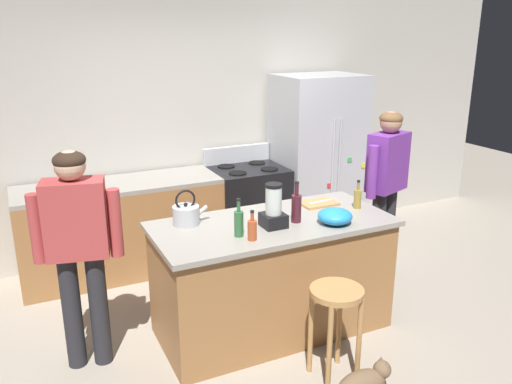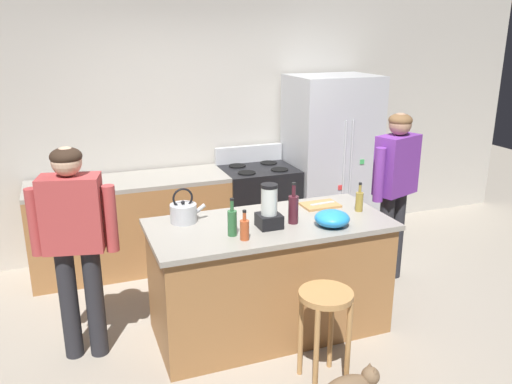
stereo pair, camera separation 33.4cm
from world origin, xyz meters
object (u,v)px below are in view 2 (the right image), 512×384
(bottle_wine, at_px, (293,208))
(tea_kettle, at_px, (184,212))
(refrigerator, at_px, (330,161))
(blender_appliance, at_px, (269,209))
(bottle_vinegar, at_px, (359,201))
(mixing_bowl, at_px, (332,218))
(person_by_island_left, at_px, (75,235))
(cutting_board, at_px, (320,205))
(bottle_cooking_sauce, at_px, (245,229))
(stove_range, at_px, (258,208))
(person_by_sink_right, at_px, (395,182))
(bottle_olive_oil, at_px, (232,222))
(bar_stool, at_px, (325,313))
(chef_knife, at_px, (322,203))
(kitchen_island, at_px, (270,277))

(bottle_wine, xyz_separation_m, tea_kettle, (-0.76, 0.31, -0.04))
(refrigerator, height_order, blender_appliance, refrigerator)
(bottle_wine, relative_size, bottle_vinegar, 1.34)
(mixing_bowl, bearing_deg, tea_kettle, 155.09)
(person_by_island_left, height_order, mixing_bowl, person_by_island_left)
(bottle_wine, height_order, cutting_board, bottle_wine)
(bottle_cooking_sauce, height_order, tea_kettle, tea_kettle)
(bottle_cooking_sauce, bearing_deg, stove_range, 66.39)
(bottle_wine, relative_size, bottle_cooking_sauce, 1.46)
(person_by_sink_right, bearing_deg, bottle_olive_oil, -162.26)
(stove_range, bearing_deg, cutting_board, -88.22)
(stove_range, bearing_deg, person_by_island_left, -143.95)
(bottle_olive_oil, bearing_deg, bar_stool, -52.22)
(bottle_cooking_sauce, xyz_separation_m, chef_knife, (0.84, 0.45, -0.06))
(person_by_sink_right, bearing_deg, kitchen_island, -163.71)
(blender_appliance, distance_m, tea_kettle, 0.65)
(cutting_board, bearing_deg, bottle_olive_oil, -158.38)
(cutting_board, bearing_deg, refrigerator, 58.46)
(bar_stool, relative_size, bottle_olive_oil, 2.44)
(bar_stool, xyz_separation_m, chef_knife, (0.45, 0.92, 0.42))
(refrigerator, xyz_separation_m, chef_knife, (-0.78, -1.30, 0.01))
(person_by_island_left, bearing_deg, bottle_vinegar, -4.70)
(blender_appliance, height_order, mixing_bowl, blender_appliance)
(blender_appliance, height_order, tea_kettle, blender_appliance)
(stove_range, height_order, bottle_cooking_sauce, bottle_cooking_sauce)
(kitchen_island, height_order, refrigerator, refrigerator)
(mixing_bowl, xyz_separation_m, cutting_board, (0.13, 0.43, -0.05))
(bottle_cooking_sauce, bearing_deg, bottle_olive_oil, 117.89)
(tea_kettle, bearing_deg, mixing_bowl, -24.91)
(chef_knife, bearing_deg, person_by_sink_right, 9.51)
(bottle_olive_oil, bearing_deg, person_by_island_left, 163.48)
(refrigerator, xyz_separation_m, bottle_olive_oil, (-1.67, -1.65, 0.09))
(bottle_vinegar, relative_size, cutting_board, 0.79)
(bottle_cooking_sauce, height_order, cutting_board, bottle_cooking_sauce)
(bottle_vinegar, bearing_deg, tea_kettle, 169.61)
(stove_range, distance_m, chef_knife, 1.41)
(person_by_sink_right, distance_m, mixing_bowl, 1.19)
(cutting_board, height_order, chef_knife, chef_knife)
(bottle_wine, relative_size, tea_kettle, 1.15)
(person_by_sink_right, bearing_deg, bar_stool, -138.85)
(bottle_cooking_sauce, relative_size, bottle_vinegar, 0.92)
(tea_kettle, xyz_separation_m, chef_knife, (1.15, -0.04, -0.06))
(blender_appliance, relative_size, chef_knife, 1.49)
(bar_stool, relative_size, blender_appliance, 2.05)
(person_by_sink_right, height_order, bar_stool, person_by_sink_right)
(bottle_olive_oil, bearing_deg, blender_appliance, 10.79)
(kitchen_island, bearing_deg, bottle_vinegar, -1.35)
(cutting_board, bearing_deg, blender_appliance, -153.19)
(bottle_vinegar, bearing_deg, mixing_bowl, -149.08)
(kitchen_island, height_order, tea_kettle, tea_kettle)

